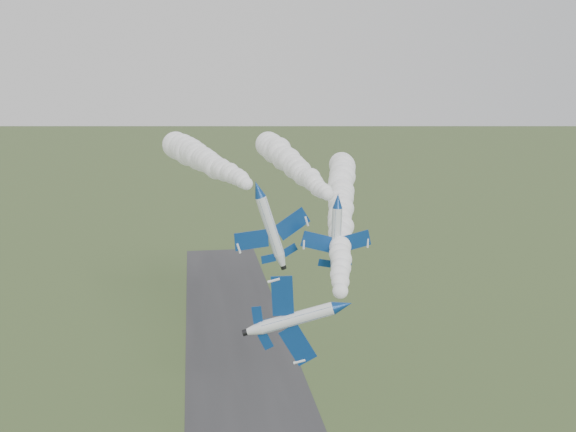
# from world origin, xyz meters

# --- Properties ---
(jet_lead) EXTENTS (4.92, 12.18, 9.66)m
(jet_lead) POSITION_xyz_m (5.94, -3.42, 34.79)
(jet_lead) COLOR white
(smoke_trail_jet_lead) EXTENTS (18.32, 72.86, 5.37)m
(smoke_trail_jet_lead) POSITION_xyz_m (14.69, 34.90, 38.16)
(smoke_trail_jet_lead) COLOR white
(jet_pair_left) EXTENTS (10.49, 12.98, 4.17)m
(jet_pair_left) POSITION_xyz_m (-0.84, 17.18, 44.25)
(jet_pair_left) COLOR white
(smoke_trail_jet_pair_left) EXTENTS (15.00, 56.74, 5.74)m
(smoke_trail_jet_pair_left) POSITION_xyz_m (-7.09, 47.74, 44.83)
(smoke_trail_jet_pair_left) COLOR white
(jet_pair_right) EXTENTS (9.65, 11.57, 2.86)m
(jet_pair_right) POSITION_xyz_m (9.73, 15.92, 42.63)
(jet_pair_right) COLOR white
(smoke_trail_jet_pair_right) EXTENTS (8.63, 54.16, 5.48)m
(smoke_trail_jet_pair_right) POSITION_xyz_m (8.12, 45.24, 44.32)
(smoke_trail_jet_pair_right) COLOR white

